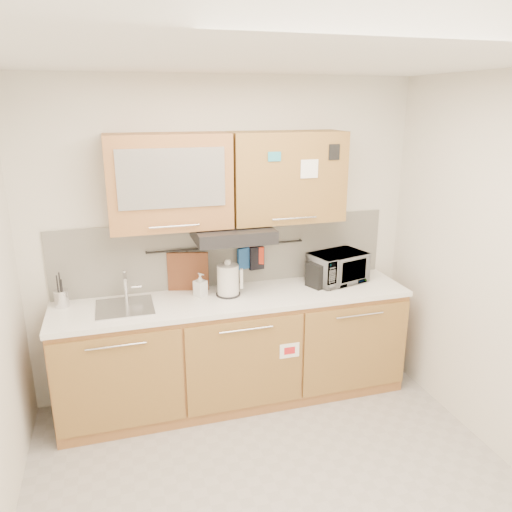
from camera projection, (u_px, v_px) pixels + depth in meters
floor at (283, 500)px, 3.13m from camera, size 3.20×3.20×0.00m
ceiling at (292, 56)px, 2.37m from camera, size 3.20×3.20×0.00m
wall_back at (226, 240)px, 4.12m from camera, size 3.20×0.00×3.20m
base_cabinet at (236, 354)px, 4.10m from camera, size 2.80×0.64×0.88m
countertop at (235, 299)px, 3.96m from camera, size 2.82×0.62×0.04m
backsplash at (226, 252)px, 4.14m from camera, size 2.80×0.02×0.56m
upper_cabinets at (229, 179)px, 3.80m from camera, size 1.82×0.37×0.70m
range_hood at (233, 234)px, 3.86m from camera, size 0.60×0.46×0.10m
sink at (125, 307)px, 3.74m from camera, size 0.42×0.40×0.26m
utensil_rail at (227, 247)px, 4.09m from camera, size 1.30×0.02×0.02m
utensil_crock at (61, 298)px, 3.73m from camera, size 0.12×0.12×0.26m
kettle at (228, 281)px, 3.95m from camera, size 0.22×0.21×0.30m
toaster at (323, 273)px, 4.17m from camera, size 0.31×0.25×0.20m
microwave at (337, 268)px, 4.24m from camera, size 0.53×0.43×0.26m
soap_bottle at (200, 285)px, 3.94m from camera, size 0.12×0.12×0.19m
cutting_board at (188, 277)px, 4.05m from camera, size 0.33×0.11×0.41m
oven_mitt at (244, 258)px, 4.15m from camera, size 0.11×0.06×0.18m
dark_pouch at (257, 258)px, 4.18m from camera, size 0.13×0.05×0.20m
pot_holder at (257, 255)px, 4.17m from camera, size 0.12×0.06×0.15m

